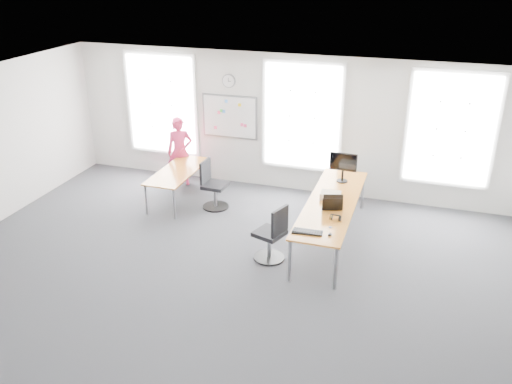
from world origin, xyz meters
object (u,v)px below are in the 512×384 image
(monitor, at_px, (343,165))
(desk_right, at_px, (332,204))
(chair_right, at_px, (272,237))
(chair_left, at_px, (212,187))
(keyboard, at_px, (307,232))
(desk_left, at_px, (178,173))
(person, at_px, (180,152))
(headphones, at_px, (335,218))

(monitor, bearing_deg, desk_right, -88.49)
(desk_right, relative_size, chair_right, 3.15)
(chair_left, relative_size, monitor, 1.72)
(chair_left, xyz_separation_m, monitor, (2.62, 0.32, 0.69))
(chair_left, distance_m, keyboard, 3.15)
(chair_left, height_order, monitor, monitor)
(desk_left, xyz_separation_m, person, (-0.32, 0.81, 0.17))
(headphones, bearing_deg, keyboard, -128.15)
(desk_right, distance_m, chair_right, 1.32)
(chair_right, height_order, headphones, chair_right)
(person, bearing_deg, keyboard, -63.20)
(desk_right, height_order, monitor, monitor)
(keyboard, xyz_separation_m, monitor, (0.17, 2.27, 0.34))
(chair_right, xyz_separation_m, chair_left, (-1.78, 1.66, -0.00))
(desk_right, distance_m, chair_left, 2.70)
(desk_right, distance_m, monitor, 1.06)
(desk_left, bearing_deg, monitor, 3.21)
(desk_right, xyz_separation_m, chair_left, (-2.60, 0.67, -0.29))
(chair_right, bearing_deg, desk_right, 159.31)
(chair_right, distance_m, keyboard, 0.81)
(headphones, height_order, monitor, monitor)
(desk_right, relative_size, monitor, 5.45)
(chair_right, bearing_deg, monitor, 176.01)
(monitor, bearing_deg, headphones, -81.89)
(desk_left, bearing_deg, chair_right, -34.33)
(desk_left, relative_size, headphones, 9.97)
(keyboard, bearing_deg, monitor, 79.41)
(chair_left, xyz_separation_m, person, (-1.15, 0.93, 0.34))
(desk_left, xyz_separation_m, monitor, (3.45, 0.19, 0.52))
(desk_right, distance_m, headphones, 0.75)
(keyboard, bearing_deg, chair_right, 149.73)
(chair_left, relative_size, keyboard, 2.09)
(desk_right, distance_m, desk_left, 3.52)
(desk_left, xyz_separation_m, chair_left, (0.83, -0.12, -0.17))
(chair_right, bearing_deg, chair_left, -113.99)
(desk_right, relative_size, keyboard, 6.61)
(headphones, bearing_deg, chair_right, -171.96)
(desk_left, height_order, keyboard, keyboard)
(person, height_order, headphones, person)
(monitor, bearing_deg, chair_left, -170.79)
(desk_right, height_order, person, person)
(person, bearing_deg, desk_left, -92.67)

